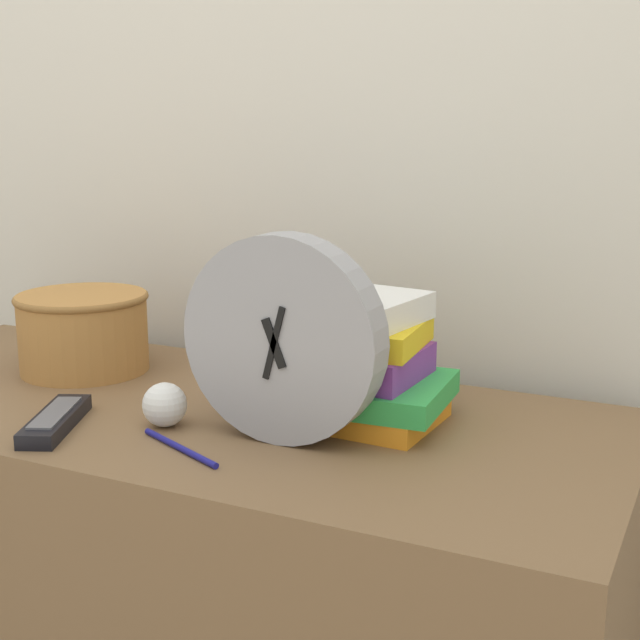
{
  "coord_description": "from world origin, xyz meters",
  "views": [
    {
      "loc": [
        0.7,
        -0.75,
        1.17
      ],
      "look_at": [
        0.21,
        0.26,
        0.91
      ],
      "focal_mm": 50.0,
      "sensor_mm": 36.0,
      "label": 1
    }
  ],
  "objects_px": {
    "basket": "(83,329)",
    "crumpled_paper_ball": "(165,405)",
    "desk_clock": "(283,339)",
    "tv_remote": "(55,420)",
    "pen": "(180,448)",
    "book_stack": "(349,359)"
  },
  "relations": [
    {
      "from": "basket",
      "to": "crumpled_paper_ball",
      "type": "height_order",
      "value": "basket"
    },
    {
      "from": "desk_clock",
      "to": "tv_remote",
      "type": "relative_size",
      "value": 1.51
    },
    {
      "from": "crumpled_paper_ball",
      "to": "pen",
      "type": "bearing_deg",
      "value": -44.09
    },
    {
      "from": "desk_clock",
      "to": "tv_remote",
      "type": "xyz_separation_m",
      "value": [
        -0.29,
        -0.09,
        -0.12
      ]
    },
    {
      "from": "book_stack",
      "to": "pen",
      "type": "relative_size",
      "value": 1.8
    },
    {
      "from": "desk_clock",
      "to": "tv_remote",
      "type": "bearing_deg",
      "value": -162.68
    },
    {
      "from": "basket",
      "to": "tv_remote",
      "type": "relative_size",
      "value": 1.21
    },
    {
      "from": "pen",
      "to": "book_stack",
      "type": "bearing_deg",
      "value": 56.87
    },
    {
      "from": "desk_clock",
      "to": "crumpled_paper_ball",
      "type": "bearing_deg",
      "value": -172.61
    },
    {
      "from": "basket",
      "to": "desk_clock",
      "type": "bearing_deg",
      "value": -18.12
    },
    {
      "from": "basket",
      "to": "tv_remote",
      "type": "xyz_separation_m",
      "value": [
        0.15,
        -0.24,
        -0.06
      ]
    },
    {
      "from": "book_stack",
      "to": "tv_remote",
      "type": "xyz_separation_m",
      "value": [
        -0.33,
        -0.21,
        -0.07
      ]
    },
    {
      "from": "basket",
      "to": "pen",
      "type": "bearing_deg",
      "value": -34.13
    },
    {
      "from": "desk_clock",
      "to": "basket",
      "type": "relative_size",
      "value": 1.25
    },
    {
      "from": "book_stack",
      "to": "pen",
      "type": "height_order",
      "value": "book_stack"
    },
    {
      "from": "tv_remote",
      "to": "pen",
      "type": "height_order",
      "value": "tv_remote"
    },
    {
      "from": "tv_remote",
      "to": "crumpled_paper_ball",
      "type": "bearing_deg",
      "value": 28.93
    },
    {
      "from": "pen",
      "to": "desk_clock",
      "type": "bearing_deg",
      "value": 42.38
    },
    {
      "from": "book_stack",
      "to": "pen",
      "type": "xyz_separation_m",
      "value": [
        -0.14,
        -0.21,
        -0.08
      ]
    },
    {
      "from": "desk_clock",
      "to": "book_stack",
      "type": "height_order",
      "value": "desk_clock"
    },
    {
      "from": "tv_remote",
      "to": "pen",
      "type": "bearing_deg",
      "value": 0.72
    },
    {
      "from": "book_stack",
      "to": "crumpled_paper_ball",
      "type": "height_order",
      "value": "book_stack"
    }
  ]
}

